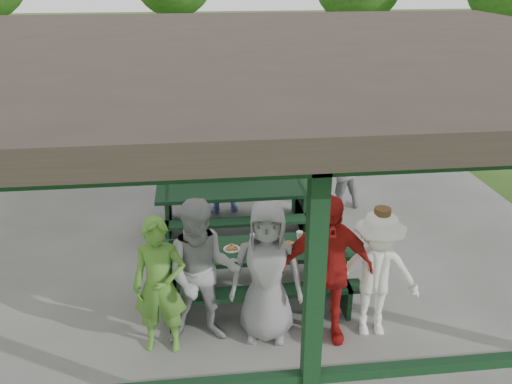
{
  "coord_description": "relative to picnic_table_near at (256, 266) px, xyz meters",
  "views": [
    {
      "loc": [
        -0.9,
        -7.43,
        4.35
      ],
      "look_at": [
        -0.06,
        -0.3,
        1.27
      ],
      "focal_mm": 38.0,
      "sensor_mm": 36.0,
      "label": 1
    }
  ],
  "objects": [
    {
      "name": "ground",
      "position": [
        0.17,
        1.2,
        -0.57
      ],
      "size": [
        90.0,
        90.0,
        0.0
      ],
      "primitive_type": "plane",
      "color": "#2F541A",
      "rests_on": "ground"
    },
    {
      "name": "concrete_slab",
      "position": [
        0.17,
        1.2,
        -0.52
      ],
      "size": [
        10.0,
        8.0,
        0.1
      ],
      "primitive_type": "cube",
      "color": "slate",
      "rests_on": "ground"
    },
    {
      "name": "pavilion_structure",
      "position": [
        0.17,
        1.2,
        2.59
      ],
      "size": [
        10.6,
        8.6,
        3.24
      ],
      "color": "black",
      "rests_on": "concrete_slab"
    },
    {
      "name": "picnic_table_near",
      "position": [
        0.0,
        0.0,
        0.0
      ],
      "size": [
        2.59,
        1.39,
        0.75
      ],
      "color": "black",
      "rests_on": "concrete_slab"
    },
    {
      "name": "picnic_table_far",
      "position": [
        -0.11,
        2.0,
        0.0
      ],
      "size": [
        2.6,
        1.39,
        0.75
      ],
      "color": "black",
      "rests_on": "concrete_slab"
    },
    {
      "name": "table_setting",
      "position": [
        0.08,
        0.03,
        0.31
      ],
      "size": [
        2.43,
        0.45,
        0.1
      ],
      "color": "white",
      "rests_on": "picnic_table_near"
    },
    {
      "name": "contestant_green",
      "position": [
        -1.2,
        -0.92,
        0.37
      ],
      "size": [
        0.66,
        0.47,
        1.69
      ],
      "primitive_type": "imported",
      "rotation": [
        0.0,
        0.0,
        -0.11
      ],
      "color": "#51892F",
      "rests_on": "concrete_slab"
    },
    {
      "name": "contestant_grey_left",
      "position": [
        -0.72,
        -0.83,
        0.44
      ],
      "size": [
        0.9,
        0.7,
        1.83
      ],
      "primitive_type": "imported",
      "rotation": [
        0.0,
        0.0,
        0.01
      ],
      "color": "gray",
      "rests_on": "concrete_slab"
    },
    {
      "name": "contestant_grey_mid",
      "position": [
        0.03,
        -0.83,
        0.41
      ],
      "size": [
        0.95,
        0.71,
        1.77
      ],
      "primitive_type": "imported",
      "rotation": [
        0.0,
        0.0,
        -0.17
      ],
      "color": "gray",
      "rests_on": "concrete_slab"
    },
    {
      "name": "contestant_red",
      "position": [
        0.72,
        -0.94,
        0.46
      ],
      "size": [
        1.12,
        0.51,
        1.87
      ],
      "primitive_type": "imported",
      "rotation": [
        0.0,
        0.0,
        -0.05
      ],
      "color": "#A51915",
      "rests_on": "concrete_slab"
    },
    {
      "name": "contestant_white_fedora",
      "position": [
        1.33,
        -0.93,
        0.34
      ],
      "size": [
        1.11,
        0.71,
        1.68
      ],
      "rotation": [
        0.0,
        0.0,
        -0.1
      ],
      "color": "white",
      "rests_on": "concrete_slab"
    },
    {
      "name": "spectator_lblue",
      "position": [
        -0.26,
        2.81,
        0.25
      ],
      "size": [
        1.4,
        0.64,
        1.46
      ],
      "primitive_type": "imported",
      "rotation": [
        0.0,
        0.0,
        3.3
      ],
      "color": "#9CB7F1",
      "rests_on": "concrete_slab"
    },
    {
      "name": "spectator_blue",
      "position": [
        -1.18,
        3.29,
        0.43
      ],
      "size": [
        0.76,
        0.6,
        1.81
      ],
      "primitive_type": "imported",
      "rotation": [
        0.0,
        0.0,
        2.85
      ],
      "color": "#3F57A6",
      "rests_on": "concrete_slab"
    },
    {
      "name": "spectator_grey",
      "position": [
        1.9,
        2.74,
        0.3
      ],
      "size": [
        0.83,
        0.69,
        1.54
      ],
      "primitive_type": "imported",
      "rotation": [
        0.0,
        0.0,
        3.29
      ],
      "color": "gray",
      "rests_on": "concrete_slab"
    },
    {
      "name": "pickup_truck",
      "position": [
        2.88,
        10.7,
        0.21
      ],
      "size": [
        6.01,
        3.44,
        1.58
      ],
      "primitive_type": "imported",
      "rotation": [
        0.0,
        0.0,
        1.72
      ],
      "color": "silver",
      "rests_on": "ground"
    },
    {
      "name": "farm_trailer",
      "position": [
        -3.84,
        9.34,
        0.16
      ],
      "size": [
        4.23,
        2.64,
        1.48
      ],
      "rotation": [
        0.0,
        0.0,
        0.32
      ],
      "color": "navy",
      "rests_on": "ground"
    }
  ]
}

